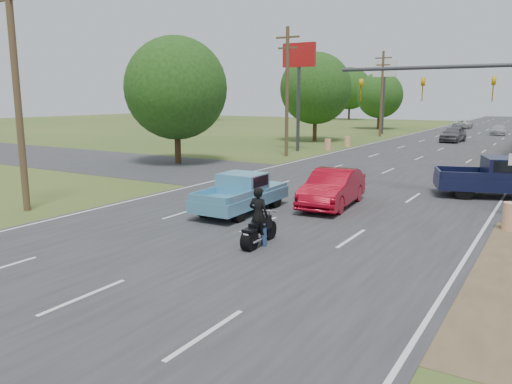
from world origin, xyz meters
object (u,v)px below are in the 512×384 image
Objects in this scene: red_convertible at (332,188)px; distant_car_grey at (453,134)px; distant_car_white at (463,124)px; navy_pickup at (504,177)px; motorcycle at (258,232)px; distant_car_silver at (498,130)px; rider at (259,218)px; blue_pickup at (243,192)px.

red_convertible is 1.01× the size of distant_car_grey.
navy_pickup is at bearing 104.44° from distant_car_white.
motorcycle is 42.80m from distant_car_grey.
navy_pickup is (5.76, 12.70, 0.50)m from motorcycle.
motorcycle is at bearing -94.87° from distant_car_silver.
distant_car_grey reaches higher than red_convertible.
distant_car_grey is at bearing -89.47° from rider.
red_convertible is at bearing -63.74° from navy_pickup.
red_convertible is at bearing -83.54° from distant_car_grey.
red_convertible is 8.55m from navy_pickup.
distant_car_grey reaches higher than motorcycle.
blue_pickup is 63.99m from distant_car_white.
blue_pickup reaches higher than distant_car_white.
motorcycle is at bearing -52.79° from blue_pickup.
motorcycle is 67.98m from distant_car_white.
blue_pickup reaches higher than distant_car_silver.
distant_car_white is (-3.10, 25.04, -0.16)m from distant_car_grey.
rider is (-0.00, 0.05, 0.44)m from motorcycle.
rider is at bearing -83.53° from distant_car_grey.
distant_car_white is (-10.73, 55.10, -0.31)m from navy_pickup.
rider is 0.41× the size of distant_car_silver.
red_convertible reaches higher than distant_car_white.
distant_car_white is at bearing 88.94° from red_convertible.
distant_car_silver is (2.88, 14.04, -0.17)m from distant_car_grey.
distant_car_silver is 12.52m from distant_car_white.
red_convertible is 6.64m from rider.
blue_pickup reaches higher than red_convertible.
rider is 0.37× the size of blue_pickup.
red_convertible is 50.14m from distant_car_silver.
distant_car_silver is (-4.75, 44.10, -0.32)m from navy_pickup.
navy_pickup is at bearing -116.47° from rider.
rider is 0.38× the size of distant_car_white.
blue_pickup is 1.04× the size of distant_car_white.
rider is 13.90m from navy_pickup.
navy_pickup is at bearing 63.62° from motorcycle.
distant_car_grey is at bearing 100.47° from distant_car_white.
distant_car_silver is 0.94× the size of distant_car_white.
distant_car_grey is (-1.87, 42.71, -0.09)m from rider.
distant_car_white is at bearing 92.22° from motorcycle.
distant_car_grey is at bearing 86.98° from blue_pickup.
blue_pickup is (-3.05, 3.83, 0.35)m from motorcycle.
red_convertible is 2.37× the size of motorcycle.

